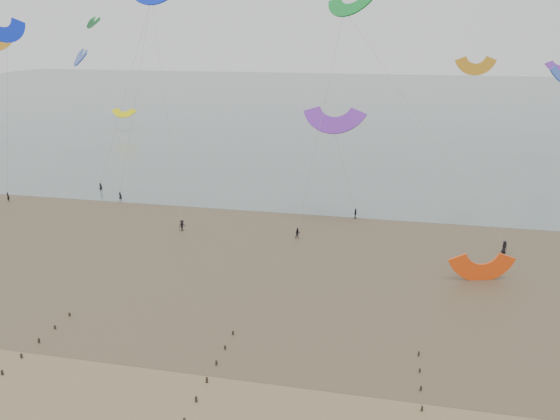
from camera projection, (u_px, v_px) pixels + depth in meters
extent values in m
plane|color=brown|center=(143.00, 407.00, 43.91)|extent=(500.00, 500.00, 0.00)
plane|color=#475654|center=(351.00, 101.00, 229.69)|extent=(500.00, 500.00, 0.00)
plane|color=#473A28|center=(252.00, 246.00, 76.42)|extent=(500.00, 500.00, 0.00)
ellipsoid|color=slate|center=(86.00, 274.00, 67.83)|extent=(23.60, 14.36, 0.01)
ellipsoid|color=slate|center=(340.00, 245.00, 76.88)|extent=(33.64, 18.32, 0.01)
ellipsoid|color=slate|center=(22.00, 216.00, 88.81)|extent=(26.95, 14.22, 0.01)
cube|color=black|center=(2.00, 373.00, 47.92)|extent=(0.16, 0.16, 0.57)
cube|color=black|center=(21.00, 356.00, 50.37)|extent=(0.16, 0.16, 0.54)
cube|color=black|center=(39.00, 341.00, 52.82)|extent=(0.16, 0.16, 0.51)
cube|color=black|center=(55.00, 327.00, 55.27)|extent=(0.16, 0.16, 0.48)
cube|color=black|center=(70.00, 315.00, 57.71)|extent=(0.16, 0.16, 0.45)
cube|color=black|center=(196.00, 400.00, 44.43)|extent=(0.16, 0.16, 0.57)
cube|color=black|center=(207.00, 380.00, 46.88)|extent=(0.16, 0.16, 0.54)
cube|color=black|center=(216.00, 363.00, 49.33)|extent=(0.16, 0.16, 0.51)
cube|color=black|center=(225.00, 347.00, 51.78)|extent=(0.16, 0.16, 0.48)
cube|color=black|center=(233.00, 333.00, 54.23)|extent=(0.16, 0.16, 0.45)
cube|color=black|center=(422.00, 409.00, 43.40)|extent=(0.16, 0.16, 0.54)
cube|color=black|center=(421.00, 389.00, 45.84)|extent=(0.16, 0.16, 0.51)
cube|color=black|center=(420.00, 370.00, 48.29)|extent=(0.16, 0.16, 0.48)
cube|color=black|center=(419.00, 354.00, 50.74)|extent=(0.16, 0.16, 0.45)
imported|color=black|center=(8.00, 197.00, 96.16)|extent=(0.68, 0.54, 1.64)
imported|color=black|center=(101.00, 187.00, 101.92)|extent=(0.69, 0.52, 1.69)
imported|color=black|center=(355.00, 214.00, 87.39)|extent=(0.58, 1.02, 1.64)
imported|color=black|center=(298.00, 233.00, 79.02)|extent=(0.93, 0.84, 1.57)
imported|color=black|center=(182.00, 225.00, 81.96)|extent=(1.18, 1.27, 1.72)
imported|color=black|center=(504.00, 247.00, 73.82)|extent=(0.90, 1.02, 1.76)
imported|color=black|center=(120.00, 196.00, 96.31)|extent=(0.63, 0.44, 1.67)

